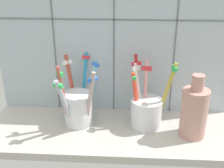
{
  "coord_description": "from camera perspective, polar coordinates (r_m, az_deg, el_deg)",
  "views": [
    {
      "loc": [
        3.93,
        -62.45,
        42.23
      ],
      "look_at": [
        0.0,
        2.59,
        13.64
      ],
      "focal_mm": 45.86,
      "sensor_mm": 36.0,
      "label": 1
    }
  ],
  "objects": [
    {
      "name": "toothbrush_cup_left",
      "position": [
        0.75,
        -6.81,
        -4.29
      ],
      "size": [
        10.3,
        16.31,
        17.3
      ],
      "color": "silver",
      "rests_on": "counter_slab"
    },
    {
      "name": "toothbrush_cup_right",
      "position": [
        0.74,
        6.83,
        -5.12
      ],
      "size": [
        11.24,
        9.5,
        18.05
      ],
      "color": "white",
      "rests_on": "counter_slab"
    },
    {
      "name": "ceramic_vase",
      "position": [
        0.72,
        16.05,
        -5.28
      ],
      "size": [
        6.37,
        6.37,
        16.06
      ],
      "color": "tan",
      "rests_on": "counter_slab"
    },
    {
      "name": "tile_wall_back",
      "position": [
        0.77,
        0.43,
        8.87
      ],
      "size": [
        64.0,
        2.2,
        45.0
      ],
      "color": "#B2C1CC",
      "rests_on": "ground"
    },
    {
      "name": "counter_slab",
      "position": [
        0.75,
        -0.12,
        -9.69
      ],
      "size": [
        64.0,
        22.0,
        2.0
      ],
      "primitive_type": "cube",
      "color": "#BCB7AD",
      "rests_on": "ground"
    }
  ]
}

